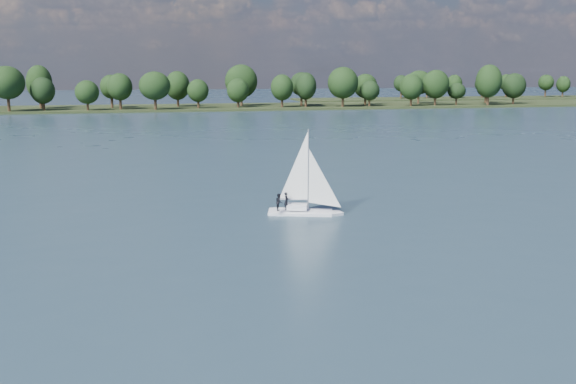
# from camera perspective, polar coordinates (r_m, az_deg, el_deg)

# --- Properties ---
(ground) EXTENTS (700.00, 700.00, 0.00)m
(ground) POSITION_cam_1_polar(r_m,az_deg,el_deg) (129.53, -4.10, 4.60)
(ground) COLOR #233342
(ground) RESTS_ON ground
(far_shore) EXTENTS (660.00, 40.00, 1.50)m
(far_shore) POSITION_cam_1_polar(r_m,az_deg,el_deg) (240.51, -8.18, 7.37)
(far_shore) COLOR black
(far_shore) RESTS_ON ground
(far_shore_back) EXTENTS (220.00, 30.00, 1.40)m
(far_shore_back) POSITION_cam_1_polar(r_m,az_deg,el_deg) (338.97, 19.41, 7.83)
(far_shore_back) COLOR black
(far_shore_back) RESTS_ON ground
(sailboat) EXTENTS (6.91, 3.78, 8.76)m
(sailboat) POSITION_cam_1_polar(r_m,az_deg,el_deg) (62.23, 1.17, 0.18)
(sailboat) COLOR white
(sailboat) RESTS_ON ground
(treeline) EXTENTS (562.50, 73.76, 17.42)m
(treeline) POSITION_cam_1_polar(r_m,az_deg,el_deg) (235.33, -12.80, 9.10)
(treeline) COLOR black
(treeline) RESTS_ON ground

